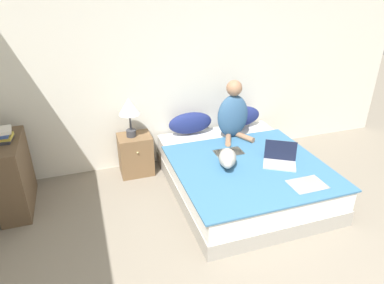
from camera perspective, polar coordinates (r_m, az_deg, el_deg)
The scene contains 11 objects.
wall_back at distance 4.63m, azimuth 1.31°, elevation 12.21°, with size 6.11×0.05×2.55m.
bed at distance 4.20m, azimuth 8.29°, elevation -5.36°, with size 1.68×1.99×0.44m.
pillow_near at distance 4.62m, azimuth -0.27°, elevation 3.19°, with size 0.60×0.20×0.30m.
pillow_far at distance 4.88m, azimuth 7.97°, elevation 4.23°, with size 0.60×0.20×0.30m.
person_sitting at distance 4.49m, azimuth 6.85°, elevation 4.73°, with size 0.42×0.41×0.77m.
cat_tabby at distance 3.85m, azimuth 5.93°, elevation -2.74°, with size 0.32×0.44×0.20m.
laptop_open at distance 4.03m, azimuth 14.42°, elevation -2.87°, with size 0.45×0.42×0.24m.
nightstand at distance 4.55m, azimuth -9.37°, elevation -2.05°, with size 0.42×0.37×0.54m.
table_lamp at distance 4.28m, azimuth -10.44°, elevation 5.50°, with size 0.27×0.27×0.51m.
bookshelf at distance 4.26m, azimuth -27.66°, elevation -4.88°, with size 0.30×0.79×0.83m.
book_stack_top at distance 4.06m, azimuth -29.09°, elevation 1.01°, with size 0.21×0.24×0.13m.
Camera 1 is at (-1.52, -1.11, 2.41)m, focal length 32.00 mm.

